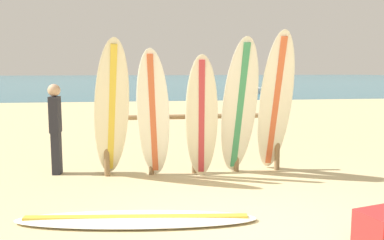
{
  "coord_description": "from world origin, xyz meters",
  "views": [
    {
      "loc": [
        -1.21,
        -3.9,
        1.78
      ],
      "look_at": [
        -0.22,
        3.11,
        0.87
      ],
      "focal_mm": 38.11,
      "sensor_mm": 36.0,
      "label": 1
    }
  ],
  "objects_px": {
    "small_boat_offshore": "(248,89)",
    "surfboard_leaning_center_left": "(201,118)",
    "surfboard_lying_on_sand": "(136,219)",
    "beachgoer_standing": "(55,125)",
    "surfboard_leaning_center_right": "(275,105)",
    "surfboard_leaning_center": "(239,108)",
    "surfboard_rack": "(194,133)",
    "surfboard_leaning_far_left": "(112,111)",
    "surfboard_leaning_left": "(153,115)"
  },
  "relations": [
    {
      "from": "surfboard_leaning_center",
      "to": "surfboard_lying_on_sand",
      "type": "xyz_separation_m",
      "value": [
        -1.69,
        -1.82,
        -1.1
      ]
    },
    {
      "from": "surfboard_leaning_left",
      "to": "surfboard_lying_on_sand",
      "type": "distance_m",
      "value": 2.11
    },
    {
      "from": "surfboard_leaning_center",
      "to": "surfboard_leaning_center_left",
      "type": "bearing_deg",
      "value": -171.08
    },
    {
      "from": "surfboard_rack",
      "to": "surfboard_leaning_center_right",
      "type": "distance_m",
      "value": 1.42
    },
    {
      "from": "surfboard_leaning_far_left",
      "to": "surfboard_rack",
      "type": "bearing_deg",
      "value": 12.39
    },
    {
      "from": "surfboard_leaning_center",
      "to": "beachgoer_standing",
      "type": "xyz_separation_m",
      "value": [
        -3.0,
        0.56,
        -0.3
      ]
    },
    {
      "from": "surfboard_leaning_center_left",
      "to": "surfboard_leaning_far_left",
      "type": "bearing_deg",
      "value": 175.4
    },
    {
      "from": "surfboard_lying_on_sand",
      "to": "beachgoer_standing",
      "type": "height_order",
      "value": "beachgoer_standing"
    },
    {
      "from": "surfboard_rack",
      "to": "surfboard_leaning_center_left",
      "type": "relative_size",
      "value": 1.52
    },
    {
      "from": "surfboard_rack",
      "to": "surfboard_leaning_far_left",
      "type": "height_order",
      "value": "surfboard_leaning_far_left"
    },
    {
      "from": "beachgoer_standing",
      "to": "surfboard_leaning_center_right",
      "type": "bearing_deg",
      "value": -9.08
    },
    {
      "from": "surfboard_leaning_left",
      "to": "surfboard_lying_on_sand",
      "type": "bearing_deg",
      "value": -98.96
    },
    {
      "from": "surfboard_leaning_far_left",
      "to": "surfboard_leaning_left",
      "type": "distance_m",
      "value": 0.65
    },
    {
      "from": "surfboard_rack",
      "to": "surfboard_lying_on_sand",
      "type": "bearing_deg",
      "value": -115.07
    },
    {
      "from": "surfboard_rack",
      "to": "surfboard_leaning_center_right",
      "type": "xyz_separation_m",
      "value": [
        1.29,
        -0.33,
        0.5
      ]
    },
    {
      "from": "surfboard_leaning_left",
      "to": "surfboard_leaning_center_left",
      "type": "distance_m",
      "value": 0.77
    },
    {
      "from": "surfboard_leaning_left",
      "to": "surfboard_leaning_center_left",
      "type": "height_order",
      "value": "surfboard_leaning_left"
    },
    {
      "from": "surfboard_leaning_left",
      "to": "surfboard_leaning_center_right",
      "type": "height_order",
      "value": "surfboard_leaning_center_right"
    },
    {
      "from": "surfboard_rack",
      "to": "surfboard_lying_on_sand",
      "type": "height_order",
      "value": "surfboard_rack"
    },
    {
      "from": "surfboard_leaning_center_right",
      "to": "surfboard_leaning_center",
      "type": "bearing_deg",
      "value": 178.29
    },
    {
      "from": "surfboard_rack",
      "to": "beachgoer_standing",
      "type": "relative_size",
      "value": 2.0
    },
    {
      "from": "small_boat_offshore",
      "to": "beachgoer_standing",
      "type": "bearing_deg",
      "value": -113.32
    },
    {
      "from": "surfboard_leaning_left",
      "to": "surfboard_lying_on_sand",
      "type": "relative_size",
      "value": 0.73
    },
    {
      "from": "surfboard_leaning_center",
      "to": "small_boat_offshore",
      "type": "distance_m",
      "value": 23.62
    },
    {
      "from": "surfboard_rack",
      "to": "beachgoer_standing",
      "type": "bearing_deg",
      "value": 173.86
    },
    {
      "from": "surfboard_leaning_far_left",
      "to": "surfboard_leaning_center",
      "type": "bearing_deg",
      "value": -0.35
    },
    {
      "from": "surfboard_leaning_far_left",
      "to": "beachgoer_standing",
      "type": "xyz_separation_m",
      "value": [
        -0.96,
        0.54,
        -0.28
      ]
    },
    {
      "from": "surfboard_rack",
      "to": "surfboard_leaning_center_left",
      "type": "height_order",
      "value": "surfboard_leaning_center_left"
    },
    {
      "from": "small_boat_offshore",
      "to": "surfboard_leaning_center_left",
      "type": "bearing_deg",
      "value": -107.5
    },
    {
      "from": "beachgoer_standing",
      "to": "surfboard_leaning_far_left",
      "type": "bearing_deg",
      "value": -29.64
    },
    {
      "from": "surfboard_leaning_center_right",
      "to": "surfboard_leaning_left",
      "type": "bearing_deg",
      "value": 179.05
    },
    {
      "from": "surfboard_leaning_left",
      "to": "surfboard_leaning_center_right",
      "type": "bearing_deg",
      "value": -0.95
    },
    {
      "from": "surfboard_leaning_far_left",
      "to": "small_boat_offshore",
      "type": "relative_size",
      "value": 0.79
    },
    {
      "from": "surfboard_leaning_far_left",
      "to": "beachgoer_standing",
      "type": "distance_m",
      "value": 1.13
    },
    {
      "from": "surfboard_lying_on_sand",
      "to": "beachgoer_standing",
      "type": "distance_m",
      "value": 2.83
    },
    {
      "from": "surfboard_rack",
      "to": "surfboard_leaning_far_left",
      "type": "relative_size",
      "value": 1.36
    },
    {
      "from": "surfboard_leaning_center_right",
      "to": "surfboard_lying_on_sand",
      "type": "distance_m",
      "value": 3.13
    },
    {
      "from": "surfboard_leaning_center",
      "to": "surfboard_leaning_center_right",
      "type": "relative_size",
      "value": 0.96
    },
    {
      "from": "surfboard_lying_on_sand",
      "to": "small_boat_offshore",
      "type": "xyz_separation_m",
      "value": [
        8.23,
        24.5,
        0.22
      ]
    },
    {
      "from": "surfboard_leaning_center_left",
      "to": "beachgoer_standing",
      "type": "distance_m",
      "value": 2.45
    },
    {
      "from": "surfboard_leaning_center_right",
      "to": "small_boat_offshore",
      "type": "xyz_separation_m",
      "value": [
        5.95,
        22.7,
        -0.92
      ]
    },
    {
      "from": "surfboard_leaning_center",
      "to": "surfboard_leaning_center_right",
      "type": "distance_m",
      "value": 0.6
    },
    {
      "from": "beachgoer_standing",
      "to": "surfboard_leaning_center",
      "type": "bearing_deg",
      "value": -10.52
    },
    {
      "from": "surfboard_leaning_center",
      "to": "surfboard_leaning_center_right",
      "type": "height_order",
      "value": "surfboard_leaning_center_right"
    },
    {
      "from": "surfboard_leaning_left",
      "to": "small_boat_offshore",
      "type": "bearing_deg",
      "value": 70.69
    },
    {
      "from": "surfboard_leaning_left",
      "to": "beachgoer_standing",
      "type": "relative_size",
      "value": 1.37
    },
    {
      "from": "surfboard_leaning_far_left",
      "to": "small_boat_offshore",
      "type": "distance_m",
      "value": 24.25
    },
    {
      "from": "surfboard_leaning_center_left",
      "to": "surfboard_leaning_center_right",
      "type": "xyz_separation_m",
      "value": [
        1.24,
        0.08,
        0.18
      ]
    },
    {
      "from": "surfboard_rack",
      "to": "surfboard_leaning_center_right",
      "type": "bearing_deg",
      "value": -14.21
    },
    {
      "from": "surfboard_rack",
      "to": "small_boat_offshore",
      "type": "bearing_deg",
      "value": 72.08
    }
  ]
}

